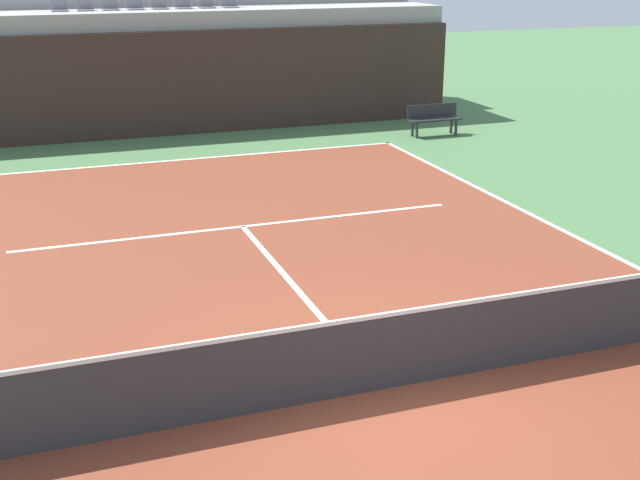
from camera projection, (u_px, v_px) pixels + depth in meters
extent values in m
plane|color=#477042|center=(383.00, 390.00, 9.65)|extent=(80.00, 80.00, 0.00)
cube|color=brown|center=(383.00, 389.00, 9.65)|extent=(11.00, 24.00, 0.01)
cube|color=white|center=(185.00, 160.00, 20.26)|extent=(11.00, 0.10, 0.00)
cube|color=white|center=(243.00, 227.00, 15.33)|extent=(8.26, 0.10, 0.00)
cube|color=white|center=(297.00, 289.00, 12.49)|extent=(0.10, 6.40, 0.00)
cube|color=#33231E|center=(160.00, 84.00, 22.53)|extent=(17.17, 0.30, 2.81)
cube|color=#9E9E99|center=(152.00, 69.00, 23.65)|extent=(17.17, 2.40, 3.29)
cube|color=#9E9E99|center=(139.00, 46.00, 25.65)|extent=(17.17, 2.40, 4.08)
cube|color=slate|center=(60.00, 11.00, 22.34)|extent=(0.44, 0.44, 0.04)
cube|color=slate|center=(58.00, 2.00, 22.45)|extent=(0.44, 0.04, 0.40)
cube|color=slate|center=(85.00, 10.00, 22.56)|extent=(0.44, 0.44, 0.04)
cube|color=slate|center=(84.00, 1.00, 22.67)|extent=(0.44, 0.04, 0.40)
cube|color=slate|center=(111.00, 10.00, 22.78)|extent=(0.44, 0.44, 0.04)
cube|color=slate|center=(109.00, 1.00, 22.88)|extent=(0.44, 0.04, 0.40)
cube|color=slate|center=(135.00, 9.00, 22.99)|extent=(0.44, 0.44, 0.04)
cube|color=slate|center=(134.00, 0.00, 23.10)|extent=(0.44, 0.04, 0.40)
cube|color=slate|center=(160.00, 9.00, 23.21)|extent=(0.44, 0.44, 0.04)
cube|color=slate|center=(158.00, 0.00, 23.31)|extent=(0.44, 0.04, 0.40)
cube|color=slate|center=(184.00, 8.00, 23.42)|extent=(0.44, 0.44, 0.04)
cube|color=slate|center=(182.00, 0.00, 23.53)|extent=(0.44, 0.04, 0.40)
cube|color=slate|center=(207.00, 7.00, 23.64)|extent=(0.44, 0.44, 0.04)
cube|color=slate|center=(230.00, 7.00, 23.86)|extent=(0.44, 0.44, 0.04)
cube|color=#333338|center=(384.00, 353.00, 9.49)|extent=(10.90, 0.02, 0.92)
cube|color=white|center=(385.00, 315.00, 9.33)|extent=(10.90, 0.04, 0.05)
cube|color=#232328|center=(435.00, 120.00, 22.80)|extent=(1.50, 0.40, 0.05)
cube|color=#232328|center=(432.00, 110.00, 22.88)|extent=(1.50, 0.04, 0.36)
cube|color=#2D2D33|center=(417.00, 131.00, 22.56)|extent=(0.06, 0.06, 0.42)
cube|color=#2D2D33|center=(456.00, 128.00, 22.94)|extent=(0.06, 0.06, 0.42)
cube|color=#2D2D33|center=(412.00, 129.00, 22.81)|extent=(0.06, 0.06, 0.42)
cube|color=#2D2D33|center=(451.00, 126.00, 23.19)|extent=(0.06, 0.06, 0.42)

